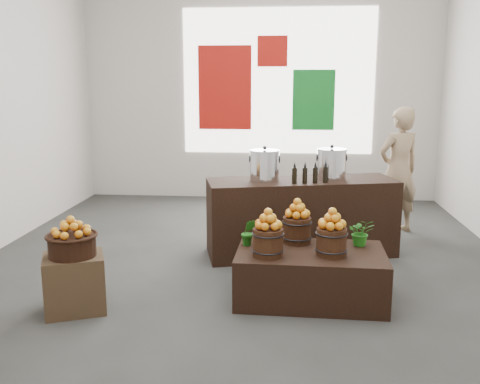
# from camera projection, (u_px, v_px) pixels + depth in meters

# --- Properties ---
(ground) EXTENTS (7.00, 7.00, 0.00)m
(ground) POSITION_uv_depth(u_px,v_px,m) (243.00, 263.00, 6.01)
(ground) COLOR #373734
(ground) RESTS_ON ground
(back_wall) EXTENTS (6.00, 0.04, 4.00)m
(back_wall) POSITION_uv_depth(u_px,v_px,m) (260.00, 82.00, 9.02)
(back_wall) COLOR beige
(back_wall) RESTS_ON ground
(back_opening) EXTENTS (3.20, 0.02, 2.40)m
(back_opening) POSITION_uv_depth(u_px,v_px,m) (278.00, 82.00, 8.97)
(back_opening) COLOR white
(back_opening) RESTS_ON back_wall
(deco_red_left) EXTENTS (0.90, 0.04, 1.40)m
(deco_red_left) POSITION_uv_depth(u_px,v_px,m) (225.00, 88.00, 9.06)
(deco_red_left) COLOR #AA130D
(deco_red_left) RESTS_ON back_wall
(deco_green_right) EXTENTS (0.70, 0.04, 1.00)m
(deco_green_right) POSITION_uv_depth(u_px,v_px,m) (313.00, 100.00, 8.97)
(deco_green_right) COLOR #106C21
(deco_green_right) RESTS_ON back_wall
(deco_red_upper) EXTENTS (0.50, 0.04, 0.50)m
(deco_red_upper) POSITION_uv_depth(u_px,v_px,m) (272.00, 51.00, 8.87)
(deco_red_upper) COLOR #AA130D
(deco_red_upper) RESTS_ON back_wall
(crate) EXTENTS (0.63, 0.58, 0.51)m
(crate) POSITION_uv_depth(u_px,v_px,m) (75.00, 283.00, 4.72)
(crate) COLOR #4C3623
(crate) RESTS_ON ground
(wicker_basket) EXTENTS (0.41, 0.41, 0.19)m
(wicker_basket) POSITION_uv_depth(u_px,v_px,m) (72.00, 246.00, 4.65)
(wicker_basket) COLOR black
(wicker_basket) RESTS_ON crate
(apples_in_basket) EXTENTS (0.32, 0.32, 0.17)m
(apples_in_basket) POSITION_uv_depth(u_px,v_px,m) (71.00, 226.00, 4.61)
(apples_in_basket) COLOR #A00505
(apples_in_basket) RESTS_ON wicker_basket
(display_table) EXTENTS (1.38, 0.88, 0.47)m
(display_table) POSITION_uv_depth(u_px,v_px,m) (310.00, 275.00, 4.97)
(display_table) COLOR black
(display_table) RESTS_ON ground
(apple_bucket_front_left) EXTENTS (0.27, 0.27, 0.25)m
(apple_bucket_front_left) POSITION_uv_depth(u_px,v_px,m) (268.00, 242.00, 4.76)
(apple_bucket_front_left) COLOR #391B0F
(apple_bucket_front_left) RESTS_ON display_table
(apples_in_bucket_front_left) EXTENTS (0.20, 0.20, 0.18)m
(apples_in_bucket_front_left) POSITION_uv_depth(u_px,v_px,m) (268.00, 219.00, 4.72)
(apples_in_bucket_front_left) COLOR #A00505
(apples_in_bucket_front_left) RESTS_ON apple_bucket_front_left
(apple_bucket_front_right) EXTENTS (0.27, 0.27, 0.25)m
(apple_bucket_front_right) POSITION_uv_depth(u_px,v_px,m) (331.00, 242.00, 4.78)
(apple_bucket_front_right) COLOR #391B0F
(apple_bucket_front_right) RESTS_ON display_table
(apples_in_bucket_front_right) EXTENTS (0.20, 0.20, 0.18)m
(apples_in_bucket_front_right) POSITION_uv_depth(u_px,v_px,m) (332.00, 218.00, 4.73)
(apples_in_bucket_front_right) COLOR #A00505
(apples_in_bucket_front_right) RESTS_ON apple_bucket_front_right
(apple_bucket_rear) EXTENTS (0.27, 0.27, 0.25)m
(apple_bucket_rear) POSITION_uv_depth(u_px,v_px,m) (297.00, 230.00, 5.16)
(apple_bucket_rear) COLOR #391B0F
(apple_bucket_rear) RESTS_ON display_table
(apples_in_bucket_rear) EXTENTS (0.20, 0.20, 0.18)m
(apples_in_bucket_rear) POSITION_uv_depth(u_px,v_px,m) (297.00, 208.00, 5.12)
(apples_in_bucket_rear) COLOR #A00505
(apples_in_bucket_rear) RESTS_ON apple_bucket_rear
(herb_garnish_right) EXTENTS (0.25, 0.22, 0.26)m
(herb_garnish_right) POSITION_uv_depth(u_px,v_px,m) (361.00, 232.00, 5.06)
(herb_garnish_right) COLOR #1B6314
(herb_garnish_right) RESTS_ON display_table
(herb_garnish_left) EXTENTS (0.14, 0.12, 0.26)m
(herb_garnish_left) POSITION_uv_depth(u_px,v_px,m) (249.00, 232.00, 5.07)
(herb_garnish_left) COLOR #1B6314
(herb_garnish_left) RESTS_ON display_table
(counter) EXTENTS (2.27, 1.19, 0.89)m
(counter) POSITION_uv_depth(u_px,v_px,m) (301.00, 217.00, 6.27)
(counter) COLOR black
(counter) RESTS_ON ground
(stock_pot_left) EXTENTS (0.34, 0.34, 0.34)m
(stock_pot_left) POSITION_uv_depth(u_px,v_px,m) (265.00, 166.00, 6.08)
(stock_pot_left) COLOR silver
(stock_pot_left) RESTS_ON counter
(stock_pot_center) EXTENTS (0.34, 0.34, 0.34)m
(stock_pot_center) POSITION_uv_depth(u_px,v_px,m) (331.00, 165.00, 6.19)
(stock_pot_center) COLOR silver
(stock_pot_center) RESTS_ON counter
(oil_cruets) EXTENTS (0.32, 0.13, 0.25)m
(oil_cruets) POSITION_uv_depth(u_px,v_px,m) (307.00, 172.00, 5.94)
(oil_cruets) COLOR black
(oil_cruets) RESTS_ON counter
(shopper) EXTENTS (0.73, 0.63, 1.69)m
(shopper) POSITION_uv_depth(u_px,v_px,m) (398.00, 170.00, 7.11)
(shopper) COLOR #917859
(shopper) RESTS_ON ground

